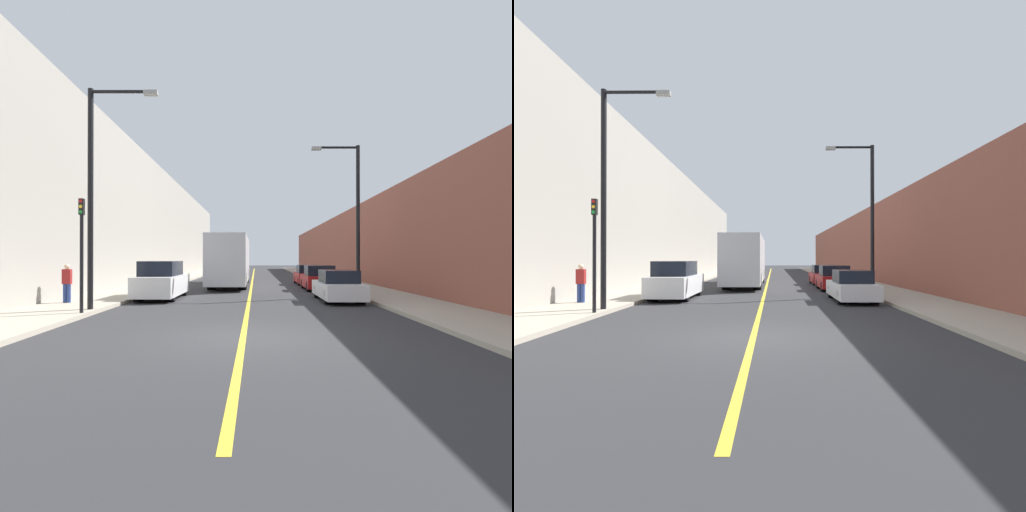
{
  "view_description": "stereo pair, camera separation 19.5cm",
  "coord_description": "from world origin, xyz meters",
  "views": [
    {
      "loc": [
        0.33,
        -10.0,
        1.99
      ],
      "look_at": [
        0.3,
        12.72,
        2.12
      ],
      "focal_mm": 28.0,
      "sensor_mm": 36.0,
      "label": 1
    },
    {
      "loc": [
        0.52,
        -9.99,
        1.99
      ],
      "look_at": [
        0.3,
        12.72,
        2.12
      ],
      "focal_mm": 28.0,
      "sensor_mm": 36.0,
      "label": 2
    }
  ],
  "objects": [
    {
      "name": "ground_plane",
      "position": [
        0.0,
        0.0,
        0.0
      ],
      "size": [
        200.0,
        200.0,
        0.0
      ],
      "primitive_type": "plane",
      "color": "#2D2D30"
    },
    {
      "name": "sidewalk_left",
      "position": [
        -6.93,
        30.0,
        0.07
      ],
      "size": [
        3.11,
        72.0,
        0.15
      ],
      "primitive_type": "cube",
      "color": "#A89E8C",
      "rests_on": "ground"
    },
    {
      "name": "sidewalk_right",
      "position": [
        6.93,
        30.0,
        0.07
      ],
      "size": [
        3.11,
        72.0,
        0.15
      ],
      "primitive_type": "cube",
      "color": "#A89E8C",
      "rests_on": "ground"
    },
    {
      "name": "building_row_left",
      "position": [
        -10.48,
        30.0,
        5.21
      ],
      "size": [
        4.0,
        72.0,
        10.42
      ],
      "primitive_type": "cube",
      "color": "gray",
      "rests_on": "ground"
    },
    {
      "name": "building_row_right",
      "position": [
        10.48,
        30.0,
        3.14
      ],
      "size": [
        4.0,
        72.0,
        6.28
      ],
      "primitive_type": "cube",
      "color": "brown",
      "rests_on": "ground"
    },
    {
      "name": "road_center_line",
      "position": [
        0.0,
        30.0,
        0.0
      ],
      "size": [
        0.16,
        72.0,
        0.01
      ],
      "primitive_type": "cube",
      "color": "gold",
      "rests_on": "ground"
    },
    {
      "name": "bus",
      "position": [
        -1.5,
        18.76,
        1.87
      ],
      "size": [
        2.46,
        11.84,
        3.48
      ],
      "color": "silver",
      "rests_on": "ground"
    },
    {
      "name": "parked_suv_left",
      "position": [
        -4.3,
        9.63,
        0.86
      ],
      "size": [
        1.85,
        4.92,
        1.85
      ],
      "color": "silver",
      "rests_on": "ground"
    },
    {
      "name": "car_right_near",
      "position": [
        4.14,
        8.55,
        0.66
      ],
      "size": [
        1.75,
        4.6,
        1.44
      ],
      "color": "silver",
      "rests_on": "ground"
    },
    {
      "name": "car_right_mid",
      "position": [
        4.26,
        14.95,
        0.69
      ],
      "size": [
        1.87,
        4.26,
        1.54
      ],
      "color": "maroon",
      "rests_on": "ground"
    },
    {
      "name": "car_right_far",
      "position": [
        4.31,
        20.39,
        0.67
      ],
      "size": [
        1.86,
        4.62,
        1.48
      ],
      "color": "maroon",
      "rests_on": "ground"
    },
    {
      "name": "street_lamp_left",
      "position": [
        -5.47,
        4.43,
        4.67
      ],
      "size": [
        2.53,
        0.24,
        7.99
      ],
      "color": "black",
      "rests_on": "sidewalk_left"
    },
    {
      "name": "street_lamp_right",
      "position": [
        5.46,
        10.87,
        4.55
      ],
      "size": [
        2.53,
        0.24,
        7.76
      ],
      "color": "black",
      "rests_on": "sidewalk_right"
    },
    {
      "name": "traffic_light",
      "position": [
        -5.58,
        3.48,
        2.26
      ],
      "size": [
        0.16,
        0.18,
        3.86
      ],
      "color": "black",
      "rests_on": "sidewalk_left"
    },
    {
      "name": "pedestrian",
      "position": [
        -7.54,
        6.57,
        0.98
      ],
      "size": [
        0.35,
        0.23,
        1.61
      ],
      "color": "navy",
      "rests_on": "sidewalk_left"
    }
  ]
}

